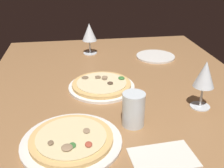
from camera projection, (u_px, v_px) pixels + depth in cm
name	position (u px, v px, depth cm)	size (l,w,h in cm)	color
dining_table	(123.00, 98.00, 106.13)	(150.00, 110.00, 4.00)	#996B42
pizza_main	(102.00, 85.00, 109.28)	(26.65, 26.65, 3.37)	white
pizza_side	(72.00, 140.00, 77.26)	(29.02, 29.02, 3.36)	silver
wine_glass_far	(89.00, 33.00, 142.65)	(7.73, 7.73, 16.39)	silver
wine_glass_near	(205.00, 76.00, 91.13)	(7.23, 7.23, 17.30)	silver
water_glass	(133.00, 111.00, 84.42)	(7.16, 7.16, 11.00)	silver
side_plate	(155.00, 56.00, 141.92)	(19.98, 19.98, 0.90)	silver
paper_menu	(163.00, 157.00, 72.30)	(11.20, 17.38, 0.30)	silver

